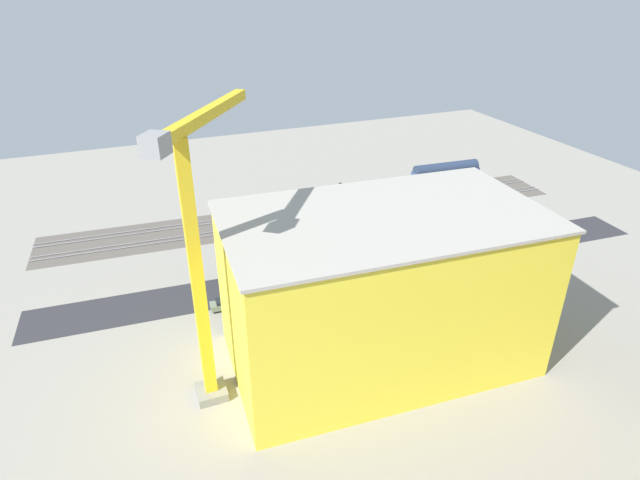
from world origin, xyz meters
The scene contains 25 objects.
ground_plane centered at (0.00, 0.00, 0.00)m, with size 177.91×177.91×0.00m, color gray.
rail_bed centered at (0.00, -22.59, 0.00)m, with size 111.19×13.54×0.01m, color #5B544C.
street_asphalt centered at (0.00, 2.05, 0.00)m, with size 111.19×9.00×0.01m, color #2D2D33.
track_rails centered at (0.00, -22.59, 0.18)m, with size 111.02×13.40×0.12m.
platform_canopy_near centered at (-6.03, -15.58, 4.12)m, with size 48.28×7.60×4.36m.
locomotive centered at (-14.01, -25.35, 1.76)m, with size 15.80×3.41×4.92m.
passenger_coach centered at (-34.94, -25.36, 3.35)m, with size 17.07×3.99×6.35m.
parked_car_0 centered at (-22.34, 5.55, 0.74)m, with size 4.70×2.08×1.64m.
parked_car_1 centered at (-15.48, 5.61, 0.77)m, with size 4.57×1.89×1.72m.
parked_car_2 centered at (-8.21, 4.88, 0.72)m, with size 4.10×2.06×1.63m.
parked_car_3 centered at (-1.54, 5.41, 0.78)m, with size 4.72×2.13×1.75m.
parked_car_4 centered at (5.83, 5.50, 0.81)m, with size 4.15×1.97×1.82m.
parked_car_5 centered at (11.54, 5.45, 0.76)m, with size 4.42×2.04×1.69m.
parked_car_6 centered at (18.66, 5.69, 0.79)m, with size 4.15×1.85×1.77m.
parked_car_7 centered at (25.84, 5.30, 0.77)m, with size 4.17×1.98×1.71m.
construction_building centered at (8.68, 23.95, 10.43)m, with size 38.57×21.64×20.86m, color yellow.
construction_roof_slab centered at (8.68, 23.95, 21.06)m, with size 39.17×22.24×0.40m, color #ADA89E.
tower_crane centered at (30.62, 22.29, 19.93)m, with size 14.08×19.44×34.63m.
box_truck_0 centered at (19.27, 6.87, 1.76)m, with size 8.77×2.74×3.59m.
street_tree_0 centered at (-29.75, -3.62, 5.34)m, with size 4.62×4.62×7.67m.
street_tree_1 centered at (-6.21, -2.83, 5.75)m, with size 5.20×5.20×8.37m.
street_tree_2 centered at (-17.17, -2.13, 3.94)m, with size 4.16×4.16×6.04m.
street_tree_3 centered at (22.36, -2.44, 4.69)m, with size 4.90×4.90×7.15m.
street_tree_4 centered at (-19.65, -2.22, 5.66)m, with size 5.48×5.48×8.43m.
traffic_light centered at (21.42, -2.60, 4.63)m, with size 0.50×0.36×7.04m.
Camera 1 is at (36.99, 74.00, 47.45)m, focal length 29.48 mm.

